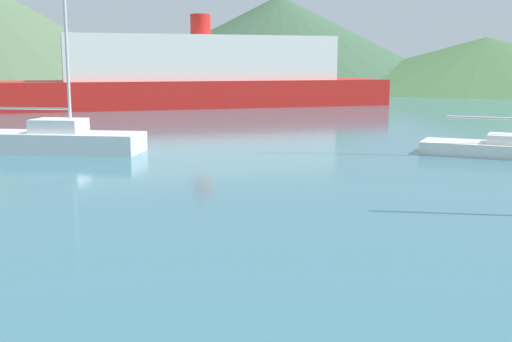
% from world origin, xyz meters
% --- Properties ---
extents(sailboat_outer, '(6.59, 3.91, 8.82)m').
position_xyz_m(sailboat_outer, '(-5.72, 26.74, 0.50)').
color(sailboat_outer, white).
rests_on(sailboat_outer, ground_plane).
extents(ferry_distant, '(29.76, 9.44, 6.99)m').
position_xyz_m(ferry_distant, '(2.36, 51.32, 2.37)').
color(ferry_distant, red).
rests_on(ferry_distant, ground_plane).
extents(hill_east, '(50.09, 50.09, 12.58)m').
position_xyz_m(hill_east, '(17.61, 90.61, 6.29)').
color(hill_east, '#38563D').
rests_on(hill_east, ground_plane).
extents(hill_far_east, '(48.36, 48.36, 6.58)m').
position_xyz_m(hill_far_east, '(41.44, 77.17, 3.29)').
color(hill_far_east, '#3D6038').
rests_on(hill_far_east, ground_plane).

